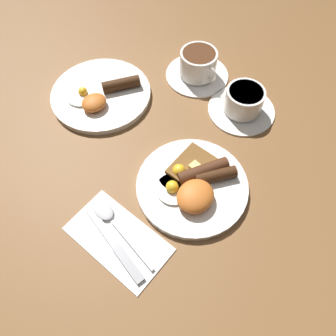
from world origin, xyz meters
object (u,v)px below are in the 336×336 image
(breakfast_plate_far, at_px, (101,94))
(teacup_far, at_px, (198,66))
(teacup_near, at_px, (243,103))
(spoon, at_px, (109,217))
(breakfast_plate_near, at_px, (193,184))
(knife, at_px, (116,247))

(breakfast_plate_far, bearing_deg, teacup_far, -29.03)
(teacup_near, bearing_deg, spoon, 177.17)
(spoon, bearing_deg, teacup_far, -66.42)
(breakfast_plate_near, xyz_separation_m, teacup_near, (0.24, 0.06, 0.01))
(breakfast_plate_far, relative_size, teacup_near, 1.53)
(knife, height_order, spoon, spoon)
(breakfast_plate_near, bearing_deg, knife, 174.30)
(breakfast_plate_far, xyz_separation_m, knife, (-0.24, -0.32, -0.00))
(breakfast_plate_near, bearing_deg, spoon, 155.75)
(breakfast_plate_far, height_order, spoon, breakfast_plate_far)
(breakfast_plate_far, height_order, knife, breakfast_plate_far)
(breakfast_plate_far, bearing_deg, breakfast_plate_near, -96.37)
(knife, distance_m, spoon, 0.06)
(breakfast_plate_near, relative_size, teacup_near, 1.44)
(breakfast_plate_near, height_order, teacup_near, teacup_near)
(teacup_far, xyz_separation_m, spoon, (-0.43, -0.14, -0.02))
(spoon, bearing_deg, knife, 157.35)
(breakfast_plate_near, xyz_separation_m, knife, (-0.20, 0.02, -0.01))
(breakfast_plate_far, xyz_separation_m, teacup_near, (0.21, -0.28, 0.02))
(teacup_near, xyz_separation_m, knife, (-0.44, -0.04, -0.02))
(knife, bearing_deg, breakfast_plate_near, -87.13)
(breakfast_plate_near, height_order, spoon, breakfast_plate_near)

